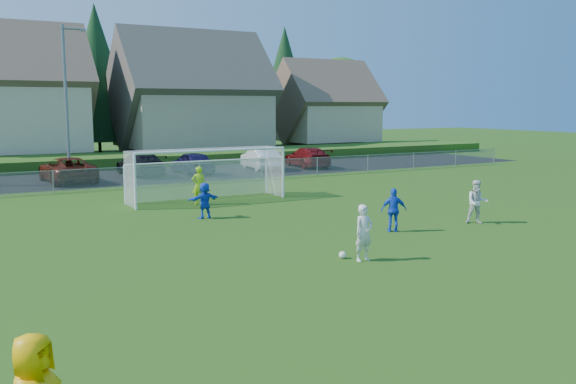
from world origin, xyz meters
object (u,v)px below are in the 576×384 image
object	(u,v)px
car_e	(192,163)
car_f	(260,159)
soccer_ball	(343,255)
player_blue_a	(394,210)
player_white_b	(477,202)
player_white_a	(364,233)
car_g	(307,157)
goalkeeper	(199,185)
player_blue_b	(205,200)
soccer_goal	(205,166)
car_d	(141,164)
car_c	(67,170)

from	to	relation	value
car_e	car_f	xyz separation A→B (m)	(5.19, 0.36, 0.01)
soccer_ball	car_f	world-z (taller)	car_f
player_blue_a	car_e	bearing A→B (deg)	-63.48
player_white_b	car_e	world-z (taller)	player_white_b
player_white_a	car_g	size ratio (longest dim) A/B	0.33
goalkeeper	soccer_ball	bearing A→B (deg)	100.02
soccer_ball	car_g	size ratio (longest dim) A/B	0.04
player_blue_b	soccer_goal	bearing A→B (deg)	-120.14
car_d	car_e	size ratio (longest dim) A/B	1.16
player_white_a	player_white_b	distance (m)	7.54
player_white_b	car_g	world-z (taller)	player_white_b
car_f	car_c	bearing A→B (deg)	11.34
car_g	soccer_goal	xyz separation A→B (m)	(-12.28, -10.97, 0.90)
player_blue_a	car_g	distance (m)	22.99
soccer_goal	car_e	bearing A→B (deg)	72.70
player_blue_b	soccer_goal	size ratio (longest dim) A/B	0.20
player_blue_b	car_c	size ratio (longest dim) A/B	0.27
player_blue_a	soccer_goal	distance (m)	10.65
player_blue_b	car_d	bearing A→B (deg)	-104.96
player_white_b	car_e	size ratio (longest dim) A/B	0.38
player_blue_b	car_d	world-z (taller)	car_d
player_blue_a	car_e	xyz separation A→B (m)	(0.21, 21.01, -0.04)
player_white_a	goalkeeper	distance (m)	11.90
player_blue_b	car_f	xyz separation A→B (m)	(10.35, 15.61, 0.03)
player_white_a	player_white_b	bearing A→B (deg)	15.14
car_f	soccer_goal	bearing A→B (deg)	60.18
car_f	player_white_b	bearing A→B (deg)	93.15
goalkeeper	car_c	size ratio (longest dim) A/B	0.33
car_g	car_d	bearing A→B (deg)	4.46
car_g	soccer_goal	distance (m)	16.49
car_c	car_f	bearing A→B (deg)	-179.87
soccer_ball	player_white_b	xyz separation A→B (m)	(7.53, 1.94, 0.73)
player_blue_a	car_c	distance (m)	21.91
car_e	soccer_goal	xyz separation A→B (m)	(-3.39, -10.87, 0.88)
goalkeeper	car_e	xyz separation A→B (m)	(4.13, 11.94, -0.14)
goalkeeper	player_blue_b	bearing A→B (deg)	82.09
player_blue_b	car_f	size ratio (longest dim) A/B	0.32
player_blue_a	car_d	bearing A→B (deg)	-54.97
soccer_goal	player_blue_b	bearing A→B (deg)	-112.04
player_white_b	goalkeeper	xyz separation A→B (m)	(-7.65, 9.44, 0.04)
car_e	player_blue_b	bearing A→B (deg)	70.15
player_white_a	goalkeeper	size ratio (longest dim) A/B	0.94
car_c	car_d	world-z (taller)	car_c
soccer_ball	player_blue_b	xyz separation A→B (m)	(-1.15, 8.08, 0.61)
soccer_ball	car_d	bearing A→B (deg)	88.18
car_d	player_white_b	bearing A→B (deg)	105.44
car_c	car_g	world-z (taller)	car_c
player_white_a	soccer_ball	bearing A→B (deg)	124.12
player_white_a	car_e	bearing A→B (deg)	77.59
player_blue_b	car_g	distance (m)	20.81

